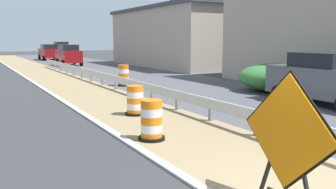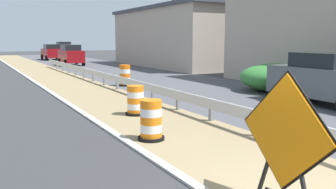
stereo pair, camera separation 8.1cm
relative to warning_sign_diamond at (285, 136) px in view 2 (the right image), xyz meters
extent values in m
cube|color=#ADB2B7|center=(2.33, 3.22, -0.53)|extent=(0.08, 55.18, 0.32)
cube|color=slate|center=(2.41, 1.18, -0.73)|extent=(0.12, 0.12, 0.70)
cube|color=slate|center=(2.41, 3.22, -0.73)|extent=(0.12, 0.12, 0.70)
cube|color=slate|center=(2.41, 5.27, -0.73)|extent=(0.12, 0.12, 0.70)
cube|color=slate|center=(2.41, 7.31, -0.73)|extent=(0.12, 0.12, 0.70)
cube|color=slate|center=(2.41, 9.35, -0.73)|extent=(0.12, 0.12, 0.70)
cube|color=slate|center=(2.41, 11.40, -0.73)|extent=(0.12, 0.12, 0.70)
cube|color=slate|center=(2.41, 13.44, -0.73)|extent=(0.12, 0.12, 0.70)
cube|color=slate|center=(2.41, 15.48, -0.73)|extent=(0.12, 0.12, 0.70)
cube|color=slate|center=(2.41, 17.53, -0.73)|extent=(0.12, 0.12, 0.70)
cube|color=slate|center=(2.41, 19.57, -0.73)|extent=(0.12, 0.12, 0.70)
cube|color=slate|center=(2.41, 21.62, -0.73)|extent=(0.12, 0.12, 0.70)
cube|color=slate|center=(2.41, 23.66, -0.73)|extent=(0.12, 0.12, 0.70)
cube|color=slate|center=(2.41, 25.70, -0.73)|extent=(0.12, 0.12, 0.70)
cube|color=slate|center=(2.41, 27.75, -0.73)|extent=(0.12, 0.12, 0.70)
cube|color=slate|center=(2.41, 29.79, -0.73)|extent=(0.12, 0.12, 0.70)
cube|color=black|center=(0.01, -0.35, -0.55)|extent=(0.05, 0.39, 1.06)
cube|color=black|center=(0.02, 0.35, -0.55)|extent=(0.05, 0.39, 1.06)
cube|color=orange|center=(-0.01, 0.00, 0.06)|extent=(0.04, 1.75, 1.75)
cube|color=black|center=(0.01, 0.00, 0.06)|extent=(0.02, 1.85, 1.85)
cylinder|color=orange|center=(-0.17, 4.21, -0.97)|extent=(0.54, 0.54, 0.20)
cylinder|color=white|center=(-0.17, 4.21, -0.77)|extent=(0.54, 0.54, 0.20)
cylinder|color=orange|center=(-0.17, 4.21, -0.57)|extent=(0.54, 0.54, 0.20)
cylinder|color=white|center=(-0.17, 4.21, -0.36)|extent=(0.54, 0.54, 0.20)
cylinder|color=orange|center=(-0.17, 4.21, -0.16)|extent=(0.54, 0.54, 0.20)
cylinder|color=black|center=(-0.17, 4.21, -1.04)|extent=(0.67, 0.67, 0.08)
cylinder|color=orange|center=(0.71, 7.22, -0.98)|extent=(0.55, 0.55, 0.20)
cylinder|color=white|center=(0.71, 7.22, -0.78)|extent=(0.55, 0.55, 0.20)
cylinder|color=orange|center=(0.71, 7.22, -0.59)|extent=(0.55, 0.55, 0.20)
cylinder|color=white|center=(0.71, 7.22, -0.39)|extent=(0.55, 0.55, 0.20)
cylinder|color=orange|center=(0.71, 7.22, -0.19)|extent=(0.55, 0.55, 0.20)
cylinder|color=black|center=(0.71, 7.22, -1.04)|extent=(0.69, 0.69, 0.08)
cylinder|color=orange|center=(3.28, 14.56, -0.96)|extent=(0.57, 0.57, 0.23)
cylinder|color=white|center=(3.28, 14.56, -0.73)|extent=(0.57, 0.57, 0.23)
cylinder|color=orange|center=(3.28, 14.56, -0.50)|extent=(0.57, 0.57, 0.23)
cylinder|color=white|center=(3.28, 14.56, -0.27)|extent=(0.57, 0.57, 0.23)
cylinder|color=orange|center=(3.28, 14.56, -0.04)|extent=(0.57, 0.57, 0.23)
cylinder|color=black|center=(3.28, 14.56, -1.04)|extent=(0.71, 0.71, 0.08)
cube|color=maroon|center=(4.61, 32.03, -0.19)|extent=(1.73, 4.06, 1.13)
cube|color=black|center=(4.61, 31.87, 0.66)|extent=(1.55, 1.87, 0.56)
cylinder|color=black|center=(3.77, 33.37, -0.76)|extent=(0.22, 0.64, 0.64)
cylinder|color=black|center=(5.48, 33.36, -0.76)|extent=(0.22, 0.64, 0.64)
cylinder|color=black|center=(3.75, 30.70, -0.76)|extent=(0.22, 0.64, 0.64)
cylinder|color=black|center=(5.46, 30.69, -0.76)|extent=(0.22, 0.64, 0.64)
cube|color=#4C5156|center=(7.88, 5.41, -0.20)|extent=(1.84, 4.55, 1.12)
cube|color=black|center=(7.88, 5.59, 0.65)|extent=(1.65, 2.09, 0.56)
cylinder|color=black|center=(8.80, 6.91, -0.76)|extent=(0.22, 0.64, 0.64)
cylinder|color=black|center=(6.97, 6.91, -0.76)|extent=(0.22, 0.64, 0.64)
cube|color=maroon|center=(4.89, 43.12, -0.23)|extent=(1.81, 4.50, 1.05)
cube|color=black|center=(4.89, 42.94, 0.58)|extent=(1.63, 2.07, 0.56)
cylinder|color=black|center=(3.98, 44.61, -0.76)|extent=(0.22, 0.64, 0.64)
cylinder|color=black|center=(5.79, 44.61, -0.76)|extent=(0.22, 0.64, 0.64)
cylinder|color=black|center=(3.98, 41.64, -0.76)|extent=(0.22, 0.64, 0.64)
cylinder|color=black|center=(5.79, 41.64, -0.76)|extent=(0.22, 0.64, 0.64)
cube|color=maroon|center=(8.19, 50.82, -0.10)|extent=(1.98, 4.33, 1.31)
cube|color=black|center=(8.19, 51.00, 0.83)|extent=(1.73, 2.02, 0.56)
cylinder|color=black|center=(9.16, 49.44, -0.76)|extent=(0.24, 0.65, 0.64)
cylinder|color=black|center=(7.31, 49.38, -0.76)|extent=(0.24, 0.65, 0.64)
cylinder|color=black|center=(9.08, 52.26, -0.76)|extent=(0.24, 0.65, 0.64)
cylinder|color=black|center=(7.23, 52.21, -0.76)|extent=(0.24, 0.65, 0.64)
cube|color=#AD9E8E|center=(13.61, 9.54, 2.01)|extent=(6.25, 11.49, 6.16)
cube|color=#AD9E8E|center=(14.41, 26.33, 1.50)|extent=(8.71, 15.78, 5.16)
cube|color=#3D424C|center=(14.41, 26.33, 4.24)|extent=(9.05, 16.41, 0.30)
cylinder|color=brown|center=(10.98, 22.89, 2.43)|extent=(0.24, 0.24, 7.01)
ellipsoid|color=#337533|center=(8.96, 9.08, -0.40)|extent=(3.51, 3.51, 1.36)
cylinder|color=brown|center=(15.12, 25.54, 0.45)|extent=(0.36, 0.36, 3.05)
ellipsoid|color=#286028|center=(15.12, 25.54, 3.63)|extent=(4.14, 4.14, 3.73)
camera|label=1|loc=(-4.10, -3.72, 1.42)|focal=38.75mm
camera|label=2|loc=(-4.02, -3.76, 1.42)|focal=38.75mm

